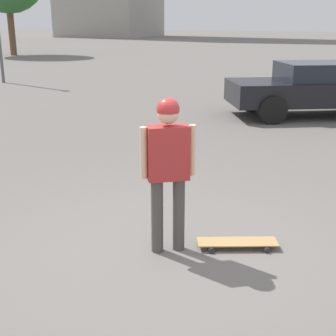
# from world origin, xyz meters

# --- Properties ---
(ground_plane) EXTENTS (220.00, 220.00, 0.00)m
(ground_plane) POSITION_xyz_m (0.00, 0.00, 0.00)
(ground_plane) COLOR slate
(person) EXTENTS (0.39, 0.50, 1.66)m
(person) POSITION_xyz_m (0.00, 0.00, 1.01)
(person) COLOR #4C4742
(person) RESTS_ON ground_plane
(skateboard) EXTENTS (0.54, 0.90, 0.07)m
(skateboard) POSITION_xyz_m (0.32, -0.69, 0.06)
(skateboard) COLOR tan
(skateboard) RESTS_ON ground_plane
(car_parked_near) EXTENTS (3.45, 4.61, 1.37)m
(car_parked_near) POSITION_xyz_m (8.33, -0.92, 0.73)
(car_parked_near) COLOR black
(car_parked_near) RESTS_ON ground_plane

